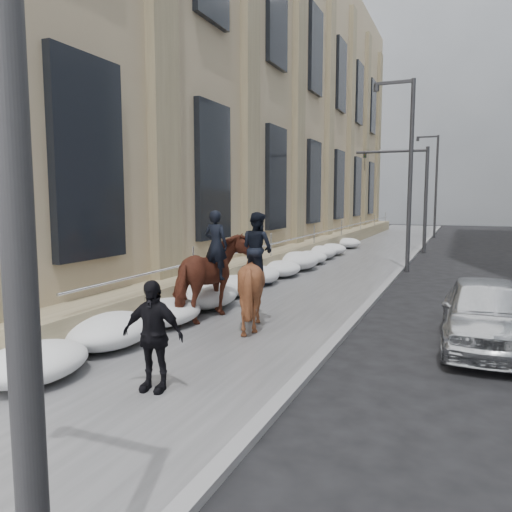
{
  "coord_description": "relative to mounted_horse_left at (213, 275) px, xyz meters",
  "views": [
    {
      "loc": [
        5.07,
        -7.93,
        3.12
      ],
      "look_at": [
        0.35,
        3.37,
        1.7
      ],
      "focal_mm": 35.0,
      "sensor_mm": 36.0,
      "label": 1
    }
  ],
  "objects": [
    {
      "name": "ground",
      "position": [
        0.62,
        -2.91,
        -1.23
      ],
      "size": [
        140.0,
        140.0,
        0.0
      ],
      "primitive_type": "plane",
      "color": "black",
      "rests_on": "ground"
    },
    {
      "name": "snow_bank",
      "position": [
        -0.8,
        5.2,
        -0.76
      ],
      "size": [
        1.7,
        18.1,
        0.76
      ],
      "color": "white",
      "rests_on": "sidewalk"
    },
    {
      "name": "curb",
      "position": [
        3.24,
        7.09,
        -1.17
      ],
      "size": [
        0.24,
        80.0,
        0.12
      ],
      "primitive_type": "cube",
      "color": "slate",
      "rests_on": "ground"
    },
    {
      "name": "traffic_signal",
      "position": [
        2.69,
        19.09,
        2.78
      ],
      "size": [
        4.1,
        0.22,
        6.0
      ],
      "color": "#2D2D30",
      "rests_on": "ground"
    },
    {
      "name": "mounted_horse_left",
      "position": [
        0.0,
        0.0,
        0.0
      ],
      "size": [
        1.29,
        2.55,
        2.71
      ],
      "rotation": [
        0.0,
        0.0,
        3.08
      ],
      "color": "#502418",
      "rests_on": "sidewalk"
    },
    {
      "name": "limestone_building",
      "position": [
        -4.64,
        17.05,
        7.68
      ],
      "size": [
        6.1,
        44.0,
        18.0
      ],
      "color": "tan",
      "rests_on": "ground"
    },
    {
      "name": "bg_building_mid",
      "position": [
        4.62,
        57.09,
        12.77
      ],
      "size": [
        30.0,
        12.0,
        28.0
      ],
      "primitive_type": "cube",
      "color": "slate",
      "rests_on": "ground"
    },
    {
      "name": "sidewalk",
      "position": [
        0.62,
        7.09,
        -1.17
      ],
      "size": [
        5.0,
        80.0,
        0.12
      ],
      "primitive_type": "cube",
      "color": "#48484A",
      "rests_on": "ground"
    },
    {
      "name": "mounted_horse_right",
      "position": [
        1.14,
        -0.16,
        0.02
      ],
      "size": [
        2.26,
        2.36,
        2.68
      ],
      "rotation": [
        0.0,
        0.0,
        2.72
      ],
      "color": "#4D2816",
      "rests_on": "sidewalk"
    },
    {
      "name": "streetlight_far",
      "position": [
        3.36,
        31.09,
        3.35
      ],
      "size": [
        1.71,
        0.24,
        8.0
      ],
      "color": "#2D2D30",
      "rests_on": "ground"
    },
    {
      "name": "streetlight_mid",
      "position": [
        3.36,
        11.09,
        3.35
      ],
      "size": [
        1.71,
        0.24,
        8.0
      ],
      "color": "#2D2D30",
      "rests_on": "ground"
    },
    {
      "name": "car_silver",
      "position": [
        6.19,
        0.44,
        -0.49
      ],
      "size": [
        1.84,
        4.38,
        1.48
      ],
      "primitive_type": "imported",
      "rotation": [
        0.0,
        0.0,
        0.02
      ],
      "color": "#ABAEB3",
      "rests_on": "ground"
    },
    {
      "name": "pedestrian",
      "position": [
        1.28,
        -4.48,
        -0.23
      ],
      "size": [
        1.07,
        0.53,
        1.75
      ],
      "primitive_type": "imported",
      "rotation": [
        0.0,
        0.0,
        0.1
      ],
      "color": "black",
      "rests_on": "sidewalk"
    },
    {
      "name": "bg_building_far",
      "position": [
        -5.38,
        69.09,
        8.77
      ],
      "size": [
        24.0,
        12.0,
        20.0
      ],
      "primitive_type": "cube",
      "color": "gray",
      "rests_on": "ground"
    }
  ]
}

